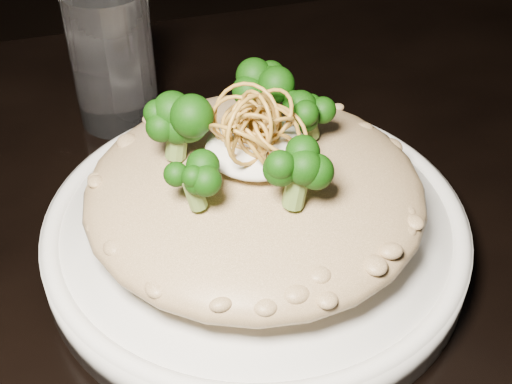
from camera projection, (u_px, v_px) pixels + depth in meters
table at (266, 352)px, 0.55m from camera, size 1.10×0.80×0.75m
plate at (256, 234)px, 0.51m from camera, size 0.30×0.30×0.03m
risotto at (255, 191)px, 0.48m from camera, size 0.23×0.23×0.05m
broccoli at (251, 133)px, 0.45m from camera, size 0.12×0.12×0.04m
cheese at (257, 147)px, 0.46m from camera, size 0.07×0.07×0.02m
shallots at (256, 117)px, 0.44m from camera, size 0.06×0.06×0.04m
drinking_glass at (112, 57)px, 0.60m from camera, size 0.08×0.08×0.12m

